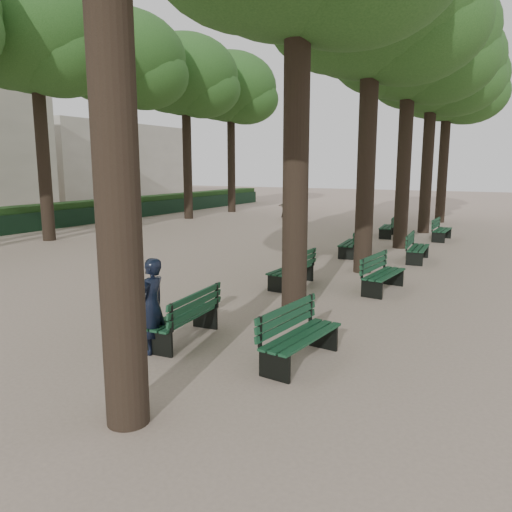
% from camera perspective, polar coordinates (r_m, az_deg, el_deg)
% --- Properties ---
extents(ground, '(120.00, 120.00, 0.00)m').
position_cam_1_polar(ground, '(8.93, -12.80, -10.34)').
color(ground, tan).
rests_on(ground, ground).
extents(tree_central_3, '(6.00, 6.00, 9.95)m').
position_cam_1_polar(tree_central_3, '(20.20, 17.24, 22.85)').
color(tree_central_3, '#33261C').
rests_on(tree_central_3, ground).
extents(tree_central_4, '(6.00, 6.00, 9.95)m').
position_cam_1_polar(tree_central_4, '(25.01, 19.61, 20.19)').
color(tree_central_4, '#33261C').
rests_on(tree_central_4, ground).
extents(tree_central_5, '(6.00, 6.00, 9.95)m').
position_cam_1_polar(tree_central_5, '(29.89, 21.17, 18.37)').
color(tree_central_5, '#33261C').
rests_on(tree_central_5, ground).
extents(tree_far_2, '(6.00, 6.00, 10.45)m').
position_cam_1_polar(tree_far_2, '(23.18, -24.01, 22.00)').
color(tree_far_2, '#33261C').
rests_on(tree_far_2, ground).
extents(tree_far_3, '(6.00, 6.00, 10.45)m').
position_cam_1_polar(tree_far_3, '(26.55, -14.91, 20.90)').
color(tree_far_3, '#33261C').
rests_on(tree_far_3, ground).
extents(tree_far_4, '(6.00, 6.00, 10.45)m').
position_cam_1_polar(tree_far_4, '(30.37, -8.08, 19.74)').
color(tree_far_4, '#33261C').
rests_on(tree_far_4, ground).
extents(tree_far_5, '(6.00, 6.00, 10.45)m').
position_cam_1_polar(tree_far_5, '(34.49, -2.91, 18.67)').
color(tree_far_5, '#33261C').
rests_on(tree_far_5, ground).
extents(bench_left_0, '(0.71, 1.84, 0.92)m').
position_cam_1_polar(bench_left_0, '(9.12, -8.29, -7.93)').
color(bench_left_0, black).
rests_on(bench_left_0, ground).
extents(bench_left_1, '(0.66, 1.83, 0.92)m').
position_cam_1_polar(bench_left_1, '(13.07, 4.06, -2.27)').
color(bench_left_1, black).
rests_on(bench_left_1, ground).
extents(bench_left_2, '(0.73, 1.84, 0.92)m').
position_cam_1_polar(bench_left_2, '(17.74, 10.79, 0.91)').
color(bench_left_2, black).
rests_on(bench_left_2, ground).
extents(bench_left_3, '(0.75, 1.85, 0.92)m').
position_cam_1_polar(bench_left_3, '(22.78, 14.80, 2.80)').
color(bench_left_3, black).
rests_on(bench_left_3, ground).
extents(bench_right_0, '(0.77, 1.85, 0.92)m').
position_cam_1_polar(bench_right_0, '(8.09, 5.18, -10.28)').
color(bench_right_0, black).
rests_on(bench_right_0, ground).
extents(bench_right_1, '(0.74, 1.85, 0.92)m').
position_cam_1_polar(bench_right_1, '(12.88, 14.36, -2.76)').
color(bench_right_1, black).
rests_on(bench_right_1, ground).
extents(bench_right_2, '(0.68, 1.83, 0.92)m').
position_cam_1_polar(bench_right_2, '(17.22, 18.00, 0.30)').
color(bench_right_2, black).
rests_on(bench_right_2, ground).
extents(bench_right_3, '(0.62, 1.81, 0.92)m').
position_cam_1_polar(bench_right_3, '(22.43, 20.47, 2.37)').
color(bench_right_3, black).
rests_on(bench_right_3, ground).
extents(man_with_map, '(0.61, 0.66, 1.62)m').
position_cam_1_polar(man_with_map, '(8.50, -11.82, -5.60)').
color(man_with_map, black).
rests_on(man_with_map, ground).
extents(pedestrian_e, '(1.53, 0.84, 1.63)m').
position_cam_1_polar(pedestrian_e, '(28.23, 4.09, 5.61)').
color(pedestrian_e, '#262628').
rests_on(pedestrian_e, ground).
extents(pedestrian_a, '(0.89, 0.93, 1.88)m').
position_cam_1_polar(pedestrian_a, '(30.35, 3.72, 6.17)').
color(pedestrian_a, '#262628').
rests_on(pedestrian_a, ground).
extents(fence, '(0.08, 42.00, 0.90)m').
position_cam_1_polar(fence, '(26.98, -21.75, 3.90)').
color(fence, black).
rests_on(fence, ground).
extents(hedge, '(1.20, 42.00, 1.20)m').
position_cam_1_polar(hedge, '(27.50, -22.71, 4.26)').
color(hedge, '#193C14').
rests_on(hedge, ground).
extents(building_far, '(12.00, 16.00, 7.00)m').
position_cam_1_polar(building_far, '(52.93, -18.88, 10.17)').
color(building_far, '#B7B2A3').
rests_on(building_far, ground).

